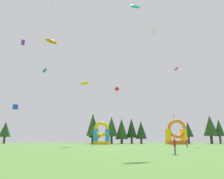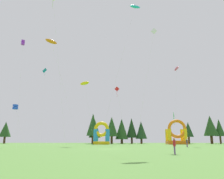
{
  "view_description": "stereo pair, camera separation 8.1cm",
  "coord_description": "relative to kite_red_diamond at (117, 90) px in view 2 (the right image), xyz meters",
  "views": [
    {
      "loc": [
        0.48,
        -37.21,
        1.59
      ],
      "look_at": [
        0.0,
        14.89,
        13.43
      ],
      "focal_mm": 35.04,
      "sensor_mm": 36.0,
      "label": 1
    },
    {
      "loc": [
        0.56,
        -37.21,
        1.59
      ],
      "look_at": [
        0.0,
        14.89,
        13.43
      ],
      "focal_mm": 35.04,
      "sensor_mm": 36.0,
      "label": 2
    }
  ],
  "objects": [
    {
      "name": "tree_row_6",
      "position": [
        8.97,
        23.49,
        -9.71
      ],
      "size": [
        4.08,
        4.08,
        7.92
      ],
      "color": "#4C331E",
      "rests_on": "ground_plane"
    },
    {
      "name": "ground_plane",
      "position": [
        -1.31,
        -19.77,
        -14.47
      ],
      "size": [
        120.0,
        120.0,
        0.0
      ],
      "primitive_type": "plane",
      "color": "#548438"
    },
    {
      "name": "person_left_edge",
      "position": [
        5.76,
        -32.48,
        -13.47
      ],
      "size": [
        0.31,
        0.31,
        1.69
      ],
      "rotation": [
        0.0,
        0.0,
        1.64
      ],
      "color": "#724C8C",
      "rests_on": "ground_plane"
    },
    {
      "name": "tree_row_4",
      "position": [
        1.88,
        22.48,
        -9.33
      ],
      "size": [
        4.58,
        4.58,
        8.82
      ],
      "color": "#4C331E",
      "rests_on": "ground_plane"
    },
    {
      "name": "tree_row_9",
      "position": [
        36.94,
        22.88,
        -8.89
      ],
      "size": [
        3.48,
        3.48,
        8.67
      ],
      "color": "#4C331E",
      "rests_on": "ground_plane"
    },
    {
      "name": "tree_row_8",
      "position": [
        33.6,
        22.35,
        -8.23
      ],
      "size": [
        5.01,
        5.01,
        9.91
      ],
      "color": "#4C331E",
      "rests_on": "ground_plane"
    },
    {
      "name": "kite_red_diamond",
      "position": [
        0.0,
        0.0,
        0.0
      ],
      "size": [
        2.96,
        3.07,
        15.1
      ],
      "color": "red",
      "rests_on": "ground_plane"
    },
    {
      "name": "kite_green_diamond",
      "position": [
        12.33,
        -9.22,
        -8.03
      ],
      "size": [
        2.15,
        1.67,
        7.12
      ],
      "color": "green",
      "rests_on": "ground_plane"
    },
    {
      "name": "tree_row_0",
      "position": [
        -41.41,
        25.29,
        -9.38
      ],
      "size": [
        4.22,
        4.22,
        7.91
      ],
      "color": "#4C331E",
      "rests_on": "ground_plane"
    },
    {
      "name": "kite_orange_parafoil",
      "position": [
        -16.38,
        -6.94,
        10.75
      ],
      "size": [
        8.11,
        9.23,
        25.73
      ],
      "color": "orange",
      "rests_on": "ground_plane"
    },
    {
      "name": "tree_row_3",
      "position": [
        -1.7,
        20.31,
        -8.64
      ],
      "size": [
        4.33,
        4.33,
        9.26
      ],
      "color": "#4C331E",
      "rests_on": "ground_plane"
    },
    {
      "name": "kite_purple_box",
      "position": [
        -20.62,
        -13.16,
        7.55
      ],
      "size": [
        4.5,
        8.12,
        22.63
      ],
      "color": "purple",
      "rests_on": "ground_plane"
    },
    {
      "name": "tree_row_7",
      "position": [
        25.55,
        22.15,
        -9.59
      ],
      "size": [
        3.46,
        3.46,
        7.52
      ],
      "color": "#4C331E",
      "rests_on": "ground_plane"
    },
    {
      "name": "inflatable_blue_arch",
      "position": [
        -4.76,
        12.88,
        -11.8
      ],
      "size": [
        4.94,
        4.53,
        6.94
      ],
      "color": "yellow",
      "rests_on": "ground_plane"
    },
    {
      "name": "tree_row_2",
      "position": [
        -7.96,
        24.66,
        -9.14
      ],
      "size": [
        4.44,
        4.44,
        8.64
      ],
      "color": "#4C331E",
      "rests_on": "ground_plane"
    },
    {
      "name": "tree_row_1",
      "position": [
        -8.41,
        21.74,
        -7.87
      ],
      "size": [
        4.49,
        4.49,
        10.56
      ],
      "color": "#4C331E",
      "rests_on": "ground_plane"
    },
    {
      "name": "kite_pink_parafoil",
      "position": [
        16.78,
        1.79,
        6.44
      ],
      "size": [
        1.25,
        6.07,
        21.52
      ],
      "color": "#EA599E",
      "rests_on": "ground_plane"
    },
    {
      "name": "kite_blue_box",
      "position": [
        -22.39,
        -9.88,
        -6.03
      ],
      "size": [
        3.96,
        1.87,
        8.97
      ],
      "color": "blue",
      "rests_on": "ground_plane"
    },
    {
      "name": "person_near_camera",
      "position": [
        13.85,
        -11.69,
        -13.5
      ],
      "size": [
        0.39,
        0.39,
        1.64
      ],
      "rotation": [
        0.0,
        0.0,
        5.32
      ],
      "color": "#724C8C",
      "rests_on": "ground_plane"
    },
    {
      "name": "kite_white_diamond",
      "position": [
        7.5,
        -15.1,
        8.82
      ],
      "size": [
        4.19,
        7.03,
        24.08
      ],
      "color": "white",
      "rests_on": "ground_plane"
    },
    {
      "name": "tree_row_5",
      "position": [
        5.52,
        23.54,
        -8.95
      ],
      "size": [
        3.93,
        3.93,
        9.05
      ],
      "color": "#4C331E",
      "rests_on": "ground_plane"
    },
    {
      "name": "inflatable_red_slide",
      "position": [
        19.04,
        14.11,
        -11.65
      ],
      "size": [
        6.12,
        4.25,
        7.7
      ],
      "color": "orange",
      "rests_on": "ground_plane"
    },
    {
      "name": "kite_cyan_parafoil",
      "position": [
        3.0,
        -22.01,
        10.28
      ],
      "size": [
        7.28,
        5.22,
        25.34
      ],
      "color": "#19B7CC",
      "rests_on": "ground_plane"
    },
    {
      "name": "kite_yellow_parafoil",
      "position": [
        -8.56,
        -1.59,
        1.39
      ],
      "size": [
        4.81,
        4.26,
        16.37
      ],
      "color": "yellow",
      "rests_on": "ground_plane"
    },
    {
      "name": "kite_teal_diamond",
      "position": [
        -19.12,
        -1.85,
        4.58
      ],
      "size": [
        3.0,
        7.45,
        19.76
      ],
      "color": "#0C7F7A",
      "rests_on": "ground_plane"
    }
  ]
}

